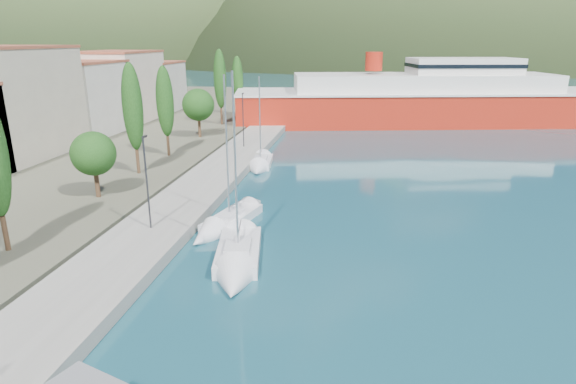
# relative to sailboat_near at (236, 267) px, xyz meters

# --- Properties ---
(ground) EXTENTS (1400.00, 1400.00, 0.00)m
(ground) POSITION_rel_sailboat_near_xyz_m (2.28, 110.42, -0.32)
(ground) COLOR #1A4B59
(quay) EXTENTS (5.00, 88.00, 0.80)m
(quay) POSITION_rel_sailboat_near_xyz_m (-6.72, 16.42, 0.08)
(quay) COLOR gray
(quay) RESTS_ON ground
(town_buildings) EXTENTS (9.20, 69.20, 11.30)m
(town_buildings) POSITION_rel_sailboat_near_xyz_m (-29.72, 27.33, 5.25)
(town_buildings) COLOR beige
(town_buildings) RESTS_ON land_strip
(tree_row) EXTENTS (3.99, 62.10, 10.63)m
(tree_row) POSITION_rel_sailboat_near_xyz_m (-13.69, 23.00, 5.51)
(tree_row) COLOR #47301E
(tree_row) RESTS_ON land_strip
(lamp_posts) EXTENTS (0.15, 46.11, 6.06)m
(lamp_posts) POSITION_rel_sailboat_near_xyz_m (-6.72, 5.60, 3.76)
(lamp_posts) COLOR #2D2D33
(lamp_posts) RESTS_ON quay
(sailboat_near) EXTENTS (3.90, 8.64, 11.98)m
(sailboat_near) POSITION_rel_sailboat_near_xyz_m (0.00, 0.00, 0.00)
(sailboat_near) COLOR silver
(sailboat_near) RESTS_ON ground
(sailboat_mid) EXTENTS (3.96, 8.06, 11.22)m
(sailboat_mid) POSITION_rel_sailboat_near_xyz_m (-2.76, 5.72, -0.04)
(sailboat_mid) COLOR silver
(sailboat_mid) RESTS_ON ground
(sailboat_far) EXTENTS (2.84, 6.97, 9.98)m
(sailboat_far) POSITION_rel_sailboat_near_xyz_m (-3.48, 22.46, -0.04)
(sailboat_far) COLOR silver
(sailboat_far) RESTS_ON ground
(ferry) EXTENTS (58.60, 22.81, 11.39)m
(ferry) POSITION_rel_sailboat_near_xyz_m (15.95, 53.72, 3.14)
(ferry) COLOR #B02111
(ferry) RESTS_ON ground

